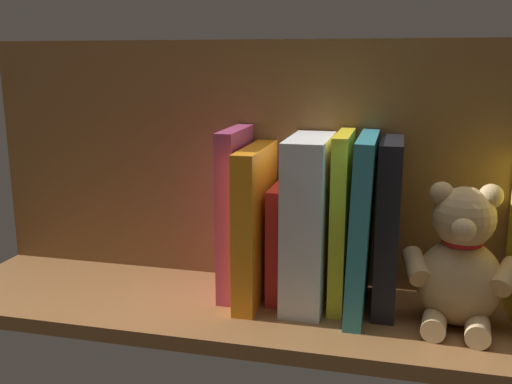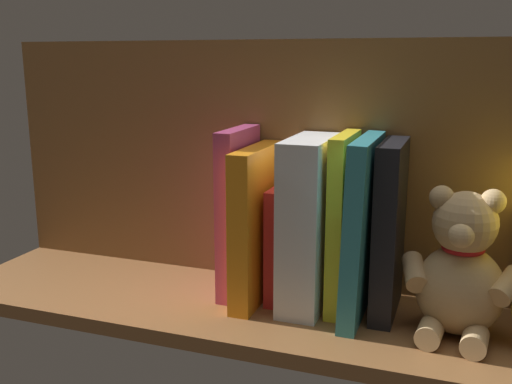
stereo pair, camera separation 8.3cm
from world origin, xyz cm
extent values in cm
cube|color=brown|center=(0.00, 0.00, -1.10)|extent=(98.27, 27.09, 2.20)
cube|color=brown|center=(0.00, -11.29, 19.61)|extent=(98.27, 1.50, 39.22)
ellipsoid|color=tan|center=(-29.00, 0.07, 6.11)|extent=(12.61, 11.52, 12.23)
sphere|color=tan|center=(-29.00, 0.07, 15.38)|extent=(8.41, 8.41, 8.41)
sphere|color=tan|center=(-32.13, 0.39, 18.53)|extent=(3.25, 3.25, 3.25)
sphere|color=tan|center=(-25.86, -0.25, 18.53)|extent=(3.25, 3.25, 3.25)
sphere|color=#DBB77F|center=(-28.64, 3.63, 14.75)|extent=(3.25, 3.25, 3.25)
cylinder|color=tan|center=(-34.62, 2.18, 8.25)|extent=(5.20, 6.65, 4.52)
cylinder|color=tan|center=(-23.07, 1.00, 8.25)|extent=(4.25, 6.53, 4.52)
cylinder|color=tan|center=(-31.21, 5.52, 1.62)|extent=(3.70, 4.89, 3.25)
cylinder|color=tan|center=(-25.73, 4.96, 1.62)|extent=(3.70, 4.89, 3.25)
torus|color=red|center=(-29.00, 0.07, 12.04)|extent=(6.12, 6.12, 0.96)
cube|color=black|center=(-18.97, -3.44, 12.57)|extent=(3.19, 13.41, 25.15)
cube|color=teal|center=(-15.35, -1.61, 12.89)|extent=(3.25, 17.08, 25.84)
cube|color=yellow|center=(-12.22, -3.54, 12.94)|extent=(2.20, 13.21, 25.89)
cube|color=silver|center=(-7.39, -2.49, 12.63)|extent=(5.96, 15.11, 25.27)
cube|color=red|center=(-2.71, -4.17, 8.83)|extent=(1.88, 11.95, 17.66)
cube|color=orange|center=(0.58, -1.95, 11.80)|extent=(3.19, 16.38, 23.60)
cube|color=#B23F72|center=(4.25, -3.71, 12.99)|extent=(2.62, 12.87, 25.99)
camera|label=1|loc=(-20.15, 80.76, 36.40)|focal=41.11mm
camera|label=2|loc=(-28.11, 78.34, 36.40)|focal=41.11mm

